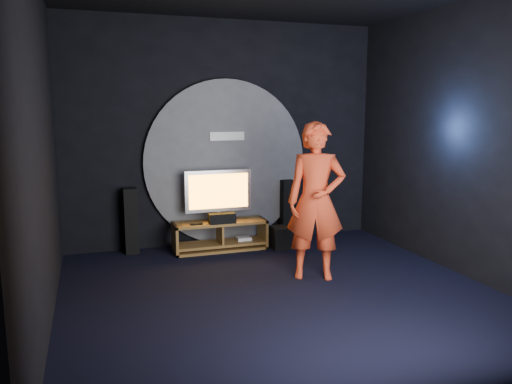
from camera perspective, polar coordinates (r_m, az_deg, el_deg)
floor at (r=5.96m, az=3.00°, el=-11.66°), size 5.00×5.00×0.00m
back_wall at (r=7.94m, az=-3.54°, el=6.65°), size 5.00×0.04×3.50m
front_wall at (r=3.38m, az=18.95°, el=2.10°), size 5.00×0.04×3.50m
left_wall at (r=5.20m, az=-23.49°, el=4.29°), size 0.04×5.00×3.50m
right_wall at (r=6.89m, az=22.97°, el=5.45°), size 0.04×5.00×3.50m
wall_disc_panel at (r=7.92m, az=-3.40°, el=3.39°), size 2.60×0.11×2.60m
media_console at (r=7.70m, az=-4.09°, el=-5.20°), size 1.42×0.45×0.45m
tv at (r=7.61m, az=-4.33°, el=-0.12°), size 1.03×0.22×0.78m
center_speaker at (r=7.48m, az=-3.89°, el=-3.03°), size 0.40×0.15×0.15m
remote at (r=7.43m, az=-6.83°, el=-3.66°), size 0.18×0.05×0.02m
tower_speaker_left at (r=7.67m, az=-14.09°, el=-3.21°), size 0.20×0.22×0.99m
tower_speaker_right at (r=8.27m, az=3.51°, el=-2.01°), size 0.20×0.22×0.99m
subwoofer at (r=7.77m, az=2.93°, el=-5.21°), size 0.31×0.31×0.34m
player at (r=6.33m, az=6.86°, el=-1.04°), size 0.85×0.72×1.99m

